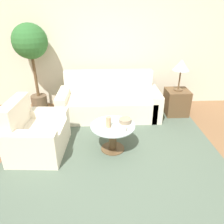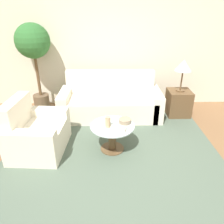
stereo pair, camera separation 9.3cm
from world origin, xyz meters
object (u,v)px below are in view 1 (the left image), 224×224
table_lamp (181,66)px  armchair (35,135)px  coffee_table (113,134)px  potted_plant (31,49)px  book_stack (119,128)px  bowl (125,121)px  sofa_main (109,102)px  vase (108,122)px

table_lamp → armchair: bearing=-155.1°
armchair → table_lamp: size_ratio=1.60×
coffee_table → table_lamp: bearing=41.4°
coffee_table → potted_plant: 2.42m
armchair → coffee_table: bearing=-87.3°
armchair → potted_plant: 1.88m
table_lamp → book_stack: 2.00m
bowl → book_stack: bearing=-118.0°
sofa_main → coffee_table: sofa_main is taller
coffee_table → vase: vase is taller
vase → armchair: bearing=176.7°
sofa_main → potted_plant: 1.87m
armchair → vase: armchair is taller
potted_plant → vase: potted_plant is taller
sofa_main → table_lamp: table_lamp is taller
coffee_table → bowl: 0.29m
sofa_main → armchair: (-1.20, -1.24, -0.00)m
sofa_main → armchair: bearing=-134.0°
sofa_main → vase: sofa_main is taller
table_lamp → book_stack: (-1.33, -1.38, -0.57)m
armchair → book_stack: (1.30, -0.16, 0.19)m
sofa_main → coffee_table: size_ratio=2.96×
vase → table_lamp: bearing=41.0°
table_lamp → bowl: 1.78m
table_lamp → bowl: (-1.21, -1.17, -0.57)m
potted_plant → coffee_table: bearing=-45.2°
potted_plant → book_stack: potted_plant is taller
armchair → potted_plant: bearing=15.8°
table_lamp → vase: size_ratio=3.72×
bowl → book_stack: 0.24m
armchair → book_stack: size_ratio=4.08×
coffee_table → book_stack: 0.24m
vase → bowl: bearing=24.6°
vase → book_stack: vase is taller
coffee_table → potted_plant: (-1.54, 1.55, 1.05)m
coffee_table → vase: bearing=-148.1°
potted_plant → bowl: potted_plant is taller
book_stack → coffee_table: bearing=137.6°
potted_plant → vase: size_ratio=10.77×
coffee_table → potted_plant: size_ratio=0.38×
table_lamp → vase: bearing=-139.0°
sofa_main → coffee_table: 1.27m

